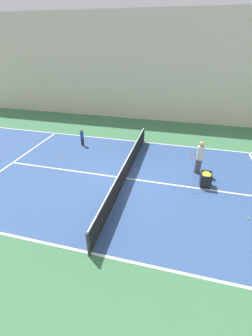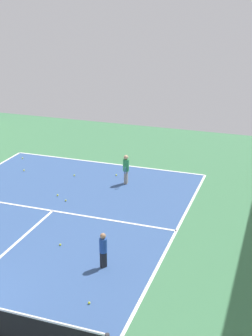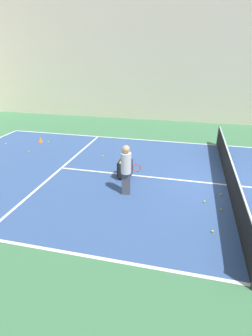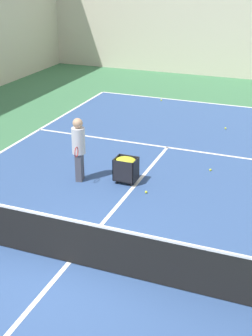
% 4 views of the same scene
% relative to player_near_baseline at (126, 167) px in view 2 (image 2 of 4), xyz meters
% --- Properties ---
extents(line_baseline_near, '(9.59, 0.10, 0.00)m').
position_rel_player_near_baseline_xyz_m(line_baseline_near, '(1.73, -2.09, -0.74)').
color(line_baseline_near, white).
rests_on(line_baseline_near, ground).
extents(line_service_near, '(9.59, 0.10, 0.00)m').
position_rel_player_near_baseline_xyz_m(line_service_near, '(1.73, 3.46, -0.74)').
color(line_service_near, white).
rests_on(line_service_near, ground).
extents(player_near_baseline, '(0.28, 0.59, 1.30)m').
position_rel_player_near_baseline_xyz_m(player_near_baseline, '(0.00, 0.00, 0.00)').
color(player_near_baseline, gray).
rests_on(player_near_baseline, ground).
extents(child_midcourt, '(0.32, 0.32, 1.15)m').
position_rel_player_near_baseline_xyz_m(child_midcourt, '(-1.52, 6.41, -0.08)').
color(child_midcourt, black).
rests_on(child_midcourt, ground).
extents(tennis_ball_0, '(0.07, 0.07, 0.07)m').
position_rel_player_near_baseline_xyz_m(tennis_ball_0, '(-1.82, 8.19, -0.71)').
color(tennis_ball_0, yellow).
rests_on(tennis_ball_0, ground).
extents(tennis_ball_1, '(0.07, 0.07, 0.07)m').
position_rel_player_near_baseline_xyz_m(tennis_ball_1, '(0.71, -0.71, -0.71)').
color(tennis_ball_1, yellow).
rests_on(tennis_ball_1, ground).
extents(tennis_ball_3, '(0.07, 0.07, 0.07)m').
position_rel_player_near_baseline_xyz_m(tennis_ball_3, '(0.28, 5.69, -0.71)').
color(tennis_ball_3, yellow).
rests_on(tennis_ball_3, ground).
extents(tennis_ball_5, '(0.07, 0.07, 0.07)m').
position_rel_player_near_baseline_xyz_m(tennis_ball_5, '(1.65, 2.51, -0.71)').
color(tennis_ball_5, yellow).
rests_on(tennis_ball_5, ground).
extents(tennis_ball_8, '(0.07, 0.07, 0.07)m').
position_rel_player_near_baseline_xyz_m(tennis_ball_8, '(2.19, 2.16, -0.71)').
color(tennis_ball_8, yellow).
rests_on(tennis_ball_8, ground).
extents(tennis_ball_11, '(0.07, 0.07, 0.07)m').
position_rel_player_near_baseline_xyz_m(tennis_ball_11, '(5.89, -1.31, -0.71)').
color(tennis_ball_11, yellow).
rests_on(tennis_ball_11, ground).
extents(tennis_ball_14, '(0.07, 0.07, 0.07)m').
position_rel_player_near_baseline_xyz_m(tennis_ball_14, '(2.49, -0.06, -0.71)').
color(tennis_ball_14, yellow).
rests_on(tennis_ball_14, ground).
extents(tennis_ball_17, '(0.07, 0.07, 0.07)m').
position_rel_player_near_baseline_xyz_m(tennis_ball_17, '(4.95, 0.13, -0.71)').
color(tennis_ball_17, yellow).
rests_on(tennis_ball_17, ground).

